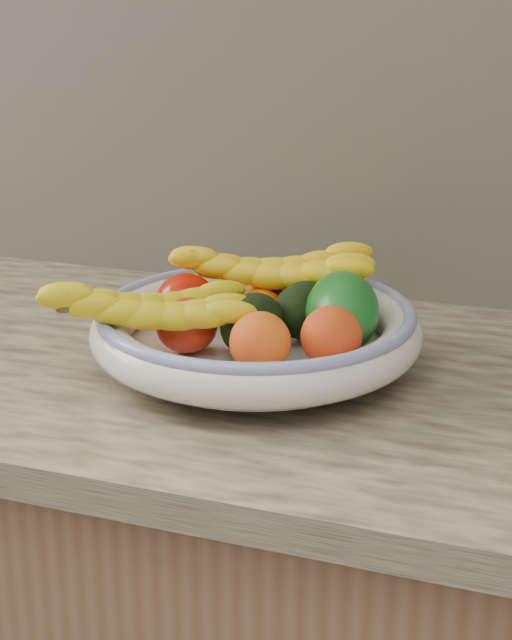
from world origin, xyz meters
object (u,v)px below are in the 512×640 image
object	(u,v)px
fruit_bowl	(256,329)
green_mango	(342,312)
banana_bunch_front	(147,315)
banana_bunch_back	(271,276)

from	to	relation	value
fruit_bowl	green_mango	world-z (taller)	green_mango
green_mango	banana_bunch_front	distance (m)	0.22
fruit_bowl	banana_bunch_back	size ratio (longest dim) A/B	1.45
green_mango	fruit_bowl	bearing A→B (deg)	168.96
banana_bunch_back	banana_bunch_front	world-z (taller)	banana_bunch_back
banana_bunch_front	banana_bunch_back	bearing A→B (deg)	32.98
banana_bunch_back	fruit_bowl	bearing A→B (deg)	-97.86
green_mango	banana_bunch_back	distance (m)	0.13
fruit_bowl	banana_bunch_back	bearing A→B (deg)	97.08
fruit_bowl	banana_bunch_back	xyz separation A→B (m)	(-0.01, 0.09, 0.04)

